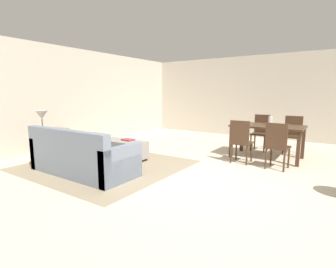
{
  "coord_description": "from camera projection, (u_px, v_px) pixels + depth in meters",
  "views": [
    {
      "loc": [
        1.76,
        -3.83,
        1.48
      ],
      "look_at": [
        -1.28,
        0.68,
        0.61
      ],
      "focal_mm": 27.47,
      "sensor_mm": 36.0,
      "label": 1
    }
  ],
  "objects": [
    {
      "name": "ground_plane",
      "position": [
        208.0,
        182.0,
        4.35
      ],
      "size": [
        10.8,
        10.8,
        0.0
      ],
      "primitive_type": "plane",
      "color": "beige"
    },
    {
      "name": "wall_back",
      "position": [
        276.0,
        97.0,
        8.23
      ],
      "size": [
        9.0,
        0.12,
        2.7
      ],
      "primitive_type": "cube",
      "color": "#BCB2A0",
      "rests_on": "ground_plane"
    },
    {
      "name": "wall_left",
      "position": [
        67.0,
        98.0,
        7.02
      ],
      "size": [
        0.12,
        11.0,
        2.7
      ],
      "primitive_type": "cube",
      "color": "#BCB2A0",
      "rests_on": "ground_plane"
    },
    {
      "name": "area_rug",
      "position": [
        106.0,
        165.0,
        5.33
      ],
      "size": [
        3.0,
        2.8,
        0.01
      ],
      "primitive_type": "cube",
      "color": "gray",
      "rests_on": "ground_plane"
    },
    {
      "name": "couch",
      "position": [
        81.0,
        158.0,
        4.75
      ],
      "size": [
        2.09,
        0.88,
        0.86
      ],
      "color": "slate",
      "rests_on": "ground_plane"
    },
    {
      "name": "ottoman_table",
      "position": [
        123.0,
        149.0,
        5.78
      ],
      "size": [
        1.13,
        0.47,
        0.43
      ],
      "color": "gray",
      "rests_on": "ground_plane"
    },
    {
      "name": "side_table",
      "position": [
        44.0,
        141.0,
        5.53
      ],
      "size": [
        0.4,
        0.4,
        0.59
      ],
      "color": "olive",
      "rests_on": "ground_plane"
    },
    {
      "name": "table_lamp",
      "position": [
        42.0,
        116.0,
        5.44
      ],
      "size": [
        0.26,
        0.26,
        0.53
      ],
      "color": "brown",
      "rests_on": "side_table"
    },
    {
      "name": "dining_table",
      "position": [
        267.0,
        129.0,
        5.83
      ],
      "size": [
        1.52,
        0.9,
        0.76
      ],
      "color": "#422B1C",
      "rests_on": "ground_plane"
    },
    {
      "name": "dining_chair_near_left",
      "position": [
        241.0,
        139.0,
        5.4
      ],
      "size": [
        0.4,
        0.4,
        0.92
      ],
      "color": "#422B1C",
      "rests_on": "ground_plane"
    },
    {
      "name": "dining_chair_near_right",
      "position": [
        277.0,
        143.0,
        4.95
      ],
      "size": [
        0.43,
        0.43,
        0.92
      ],
      "color": "#422B1C",
      "rests_on": "ground_plane"
    },
    {
      "name": "dining_chair_far_left",
      "position": [
        261.0,
        130.0,
        6.71
      ],
      "size": [
        0.41,
        0.41,
        0.92
      ],
      "color": "#422B1C",
      "rests_on": "ground_plane"
    },
    {
      "name": "dining_chair_far_right",
      "position": [
        293.0,
        132.0,
        6.32
      ],
      "size": [
        0.42,
        0.42,
        0.92
      ],
      "color": "#422B1C",
      "rests_on": "ground_plane"
    },
    {
      "name": "vase_centerpiece",
      "position": [
        270.0,
        121.0,
        5.78
      ],
      "size": [
        0.08,
        0.08,
        0.21
      ],
      "primitive_type": "cylinder",
      "color": "silver",
      "rests_on": "dining_table"
    },
    {
      "name": "book_on_ottoman",
      "position": [
        128.0,
        140.0,
        5.74
      ],
      "size": [
        0.27,
        0.21,
        0.03
      ],
      "primitive_type": "cube",
      "rotation": [
        0.0,
        0.0,
        -0.04
      ],
      "color": "maroon",
      "rests_on": "ottoman_table"
    }
  ]
}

